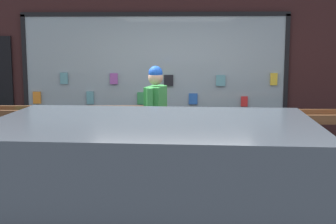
{
  "coord_description": "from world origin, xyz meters",
  "views": [
    {
      "loc": [
        0.24,
        -6.34,
        1.98
      ],
      "look_at": [
        -0.07,
        0.77,
        0.92
      ],
      "focal_mm": 50.0,
      "sensor_mm": 36.0,
      "label": 1
    }
  ],
  "objects_px": {
    "display_table_right": "(277,122)",
    "small_dog": "(194,162)",
    "person_browsing": "(156,114)",
    "parked_car": "(152,208)",
    "display_table_left": "(71,119)"
  },
  "relations": [
    {
      "from": "person_browsing",
      "to": "small_dog",
      "type": "relative_size",
      "value": 2.96
    },
    {
      "from": "display_table_left",
      "to": "parked_car",
      "type": "relative_size",
      "value": 0.67
    },
    {
      "from": "display_table_right",
      "to": "parked_car",
      "type": "xyz_separation_m",
      "value": [
        -1.67,
        -3.92,
        0.01
      ]
    },
    {
      "from": "parked_car",
      "to": "display_table_left",
      "type": "bearing_deg",
      "value": 114.82
    },
    {
      "from": "display_table_right",
      "to": "small_dog",
      "type": "bearing_deg",
      "value": -148.91
    },
    {
      "from": "display_table_left",
      "to": "display_table_right",
      "type": "distance_m",
      "value": 3.29
    },
    {
      "from": "display_table_right",
      "to": "person_browsing",
      "type": "relative_size",
      "value": 1.77
    },
    {
      "from": "small_dog",
      "to": "parked_car",
      "type": "xyz_separation_m",
      "value": [
        -0.35,
        -3.13,
        0.46
      ]
    },
    {
      "from": "display_table_right",
      "to": "small_dog",
      "type": "height_order",
      "value": "display_table_right"
    },
    {
      "from": "person_browsing",
      "to": "small_dog",
      "type": "height_order",
      "value": "person_browsing"
    },
    {
      "from": "display_table_left",
      "to": "parked_car",
      "type": "bearing_deg",
      "value": -67.66
    },
    {
      "from": "display_table_right",
      "to": "person_browsing",
      "type": "xyz_separation_m",
      "value": [
        -1.87,
        -0.64,
        0.23
      ]
    },
    {
      "from": "person_browsing",
      "to": "small_dog",
      "type": "xyz_separation_m",
      "value": [
        0.55,
        -0.16,
        -0.68
      ]
    },
    {
      "from": "person_browsing",
      "to": "parked_car",
      "type": "relative_size",
      "value": 0.38
    },
    {
      "from": "person_browsing",
      "to": "parked_car",
      "type": "height_order",
      "value": "person_browsing"
    }
  ]
}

